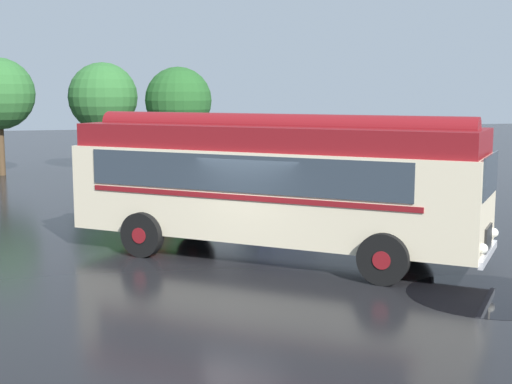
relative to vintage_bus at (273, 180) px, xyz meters
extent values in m
plane|color=black|center=(-0.63, -0.50, -1.89)|extent=(120.00, 120.00, 0.00)
cube|color=beige|center=(-0.01, 0.01, -0.29)|extent=(9.24, 8.38, 2.10)
cube|color=maroon|center=(-0.01, 0.01, 1.04)|extent=(8.96, 8.10, 0.56)
cylinder|color=maroon|center=(-0.01, 0.01, 1.30)|extent=(7.63, 6.61, 0.60)
cube|color=#2D3842|center=(0.58, 1.17, 0.28)|extent=(6.12, 5.21, 0.84)
cube|color=#2D3842|center=(-1.06, -0.76, 0.28)|extent=(6.12, 5.21, 0.84)
cube|color=maroon|center=(0.66, 1.10, -0.26)|extent=(6.27, 5.33, 0.12)
cube|color=maroon|center=(-0.98, -0.83, -0.26)|extent=(6.27, 5.33, 0.12)
cube|color=#2D3842|center=(3.81, -3.24, 0.38)|extent=(1.45, 1.70, 0.88)
cube|color=black|center=(3.82, -3.24, -0.99)|extent=(0.63, 0.72, 0.56)
cube|color=silver|center=(3.83, -3.26, -1.32)|extent=(1.61, 1.87, 0.16)
sphere|color=white|center=(4.41, -2.56, -1.02)|extent=(0.22, 0.22, 0.22)
sphere|color=white|center=(3.24, -3.93, -1.02)|extent=(0.22, 0.22, 0.22)
cylinder|color=black|center=(3.20, -1.01, -1.34)|extent=(1.02, 0.93, 1.10)
cylinder|color=maroon|center=(3.20, -1.01, -1.34)|extent=(0.50, 0.49, 0.39)
cylinder|color=black|center=(1.51, -2.99, -1.34)|extent=(1.02, 0.93, 1.10)
cylinder|color=maroon|center=(1.51, -2.99, -1.34)|extent=(0.50, 0.49, 0.39)
cylinder|color=black|center=(-1.38, 2.88, -1.34)|extent=(1.02, 0.93, 1.10)
cylinder|color=maroon|center=(-1.38, 2.88, -1.34)|extent=(0.50, 0.49, 0.39)
cylinder|color=black|center=(-3.06, 0.89, -1.34)|extent=(1.02, 0.93, 1.10)
cylinder|color=maroon|center=(-3.06, 0.89, -1.34)|extent=(0.50, 0.49, 0.39)
cube|color=maroon|center=(-1.88, 12.09, -1.22)|extent=(1.94, 4.29, 0.70)
cube|color=maroon|center=(-1.89, 12.24, -0.55)|extent=(1.62, 2.27, 0.64)
cube|color=#2D3842|center=(-1.13, 12.29, -0.55)|extent=(0.14, 1.93, 0.50)
cube|color=#2D3842|center=(-2.64, 12.20, -0.55)|extent=(0.14, 1.93, 0.50)
cylinder|color=black|center=(-0.92, 10.85, -1.57)|extent=(0.24, 0.65, 0.64)
cylinder|color=black|center=(-2.68, 10.74, -1.57)|extent=(0.24, 0.65, 0.64)
cylinder|color=black|center=(-1.08, 13.45, -1.57)|extent=(0.24, 0.65, 0.64)
cylinder|color=black|center=(-2.83, 13.34, -1.57)|extent=(0.24, 0.65, 0.64)
cube|color=#B7BABF|center=(1.05, 12.00, -1.22)|extent=(1.83, 4.25, 0.70)
cube|color=#B7BABF|center=(1.04, 12.15, -0.55)|extent=(1.56, 2.23, 0.64)
cube|color=#2D3842|center=(1.80, 12.18, -0.55)|extent=(0.08, 1.93, 0.50)
cube|color=#2D3842|center=(0.28, 12.13, -0.55)|extent=(0.08, 1.93, 0.50)
cylinder|color=black|center=(1.96, 10.73, -1.57)|extent=(0.22, 0.65, 0.64)
cylinder|color=black|center=(0.21, 10.68, -1.57)|extent=(0.22, 0.65, 0.64)
cylinder|color=black|center=(1.89, 13.33, -1.57)|extent=(0.22, 0.65, 0.64)
cylinder|color=black|center=(0.13, 13.28, -1.57)|extent=(0.22, 0.65, 0.64)
cube|color=navy|center=(3.88, 13.24, -0.44)|extent=(2.12, 4.01, 2.10)
cube|color=navy|center=(3.79, 10.34, -0.69)|extent=(1.95, 1.80, 1.60)
cube|color=#2D3842|center=(3.76, 9.46, -0.41)|extent=(1.70, 0.08, 0.72)
cylinder|color=black|center=(4.83, 10.36, -1.49)|extent=(0.27, 0.81, 0.80)
cylinder|color=black|center=(2.75, 10.43, -1.49)|extent=(0.27, 0.81, 0.80)
cylinder|color=black|center=(4.95, 13.93, -1.49)|extent=(0.27, 0.81, 0.80)
cylinder|color=black|center=(2.87, 13.99, -1.49)|extent=(0.27, 0.81, 0.80)
cylinder|color=#4C3823|center=(-7.65, 19.65, -0.59)|extent=(0.34, 0.34, 2.61)
cylinder|color=#4C3823|center=(-2.78, 20.10, -0.68)|extent=(0.32, 0.32, 2.43)
sphere|color=#2D662D|center=(-2.78, 20.10, 1.81)|extent=(3.41, 3.41, 3.41)
sphere|color=#2D662D|center=(-2.21, 19.94, 1.92)|extent=(2.13, 2.13, 2.13)
cylinder|color=#4C3823|center=(0.84, 19.18, -0.75)|extent=(0.27, 0.27, 2.30)
sphere|color=#235623|center=(0.84, 19.18, 1.65)|extent=(3.32, 3.32, 3.32)
sphere|color=#235623|center=(0.73, 19.45, 1.79)|extent=(2.16, 2.16, 2.16)
cylinder|color=black|center=(3.18, -4.27, -1.89)|extent=(3.18, 3.18, 0.01)
camera|label=1|loc=(-4.90, -16.28, 2.15)|focal=50.00mm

